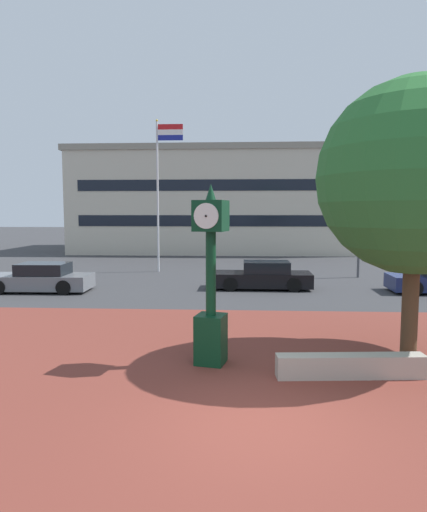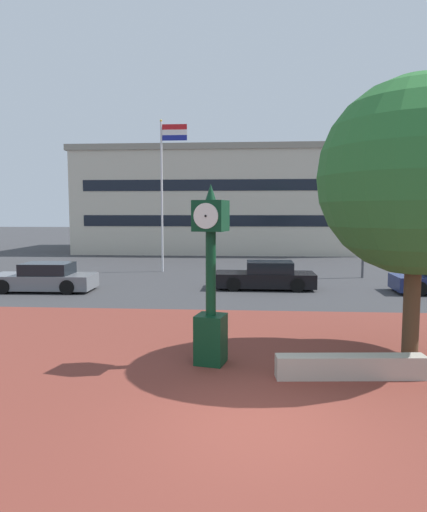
{
  "view_description": "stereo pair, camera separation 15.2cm",
  "coord_description": "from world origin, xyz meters",
  "px_view_note": "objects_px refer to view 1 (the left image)",
  "views": [
    {
      "loc": [
        -0.38,
        -7.35,
        3.54
      ],
      "look_at": [
        -0.96,
        3.11,
        2.53
      ],
      "focal_mm": 31.71,
      "sensor_mm": 36.0,
      "label": 1
    },
    {
      "loc": [
        -0.23,
        -7.34,
        3.54
      ],
      "look_at": [
        -0.96,
        3.11,
        2.53
      ],
      "focal_mm": 31.71,
      "sensor_mm": 36.0,
      "label": 2
    }
  ],
  "objects_px": {
    "civic_building": "(217,202)",
    "street_clock": "(211,284)",
    "car_street_near": "(40,279)",
    "street_lamp_post": "(360,200)",
    "plaza_tree": "(424,182)",
    "flagpole_primary": "(160,183)",
    "car_street_far": "(263,276)"
  },
  "relations": [
    {
      "from": "plaza_tree",
      "to": "car_street_far",
      "type": "xyz_separation_m",
      "value": [
        -3.31,
        9.69,
        -3.7
      ]
    },
    {
      "from": "car_street_near",
      "to": "civic_building",
      "type": "height_order",
      "value": "civic_building"
    },
    {
      "from": "car_street_far",
      "to": "civic_building",
      "type": "relative_size",
      "value": 0.18
    },
    {
      "from": "car_street_near",
      "to": "street_lamp_post",
      "type": "distance_m",
      "value": 16.68
    },
    {
      "from": "street_lamp_post",
      "to": "street_clock",
      "type": "bearing_deg",
      "value": -116.32
    },
    {
      "from": "car_street_far",
      "to": "street_clock",
      "type": "bearing_deg",
      "value": 171.07
    },
    {
      "from": "flagpole_primary",
      "to": "street_lamp_post",
      "type": "relative_size",
      "value": 1.3
    },
    {
      "from": "flagpole_primary",
      "to": "street_lamp_post",
      "type": "height_order",
      "value": "flagpole_primary"
    },
    {
      "from": "civic_building",
      "to": "flagpole_primary",
      "type": "bearing_deg",
      "value": -98.96
    },
    {
      "from": "street_clock",
      "to": "car_street_near",
      "type": "relative_size",
      "value": 0.9
    },
    {
      "from": "plaza_tree",
      "to": "car_street_near",
      "type": "height_order",
      "value": "plaza_tree"
    },
    {
      "from": "civic_building",
      "to": "car_street_near",
      "type": "bearing_deg",
      "value": -106.32
    },
    {
      "from": "car_street_far",
      "to": "civic_building",
      "type": "distance_m",
      "value": 22.7
    },
    {
      "from": "street_lamp_post",
      "to": "plaza_tree",
      "type": "bearing_deg",
      "value": -98.77
    },
    {
      "from": "plaza_tree",
      "to": "car_street_near",
      "type": "xyz_separation_m",
      "value": [
        -13.33,
        8.4,
        -3.7
      ]
    },
    {
      "from": "car_street_near",
      "to": "flagpole_primary",
      "type": "distance_m",
      "value": 9.47
    },
    {
      "from": "plaza_tree",
      "to": "street_lamp_post",
      "type": "relative_size",
      "value": 0.98
    },
    {
      "from": "street_clock",
      "to": "street_lamp_post",
      "type": "height_order",
      "value": "street_lamp_post"
    },
    {
      "from": "street_clock",
      "to": "civic_building",
      "type": "height_order",
      "value": "civic_building"
    },
    {
      "from": "street_clock",
      "to": "car_street_near",
      "type": "bearing_deg",
      "value": 144.66
    },
    {
      "from": "civic_building",
      "to": "street_clock",
      "type": "bearing_deg",
      "value": -87.55
    },
    {
      "from": "car_street_far",
      "to": "street_lamp_post",
      "type": "distance_m",
      "value": 7.59
    },
    {
      "from": "street_clock",
      "to": "car_street_far",
      "type": "relative_size",
      "value": 0.91
    },
    {
      "from": "street_lamp_post",
      "to": "car_street_far",
      "type": "bearing_deg",
      "value": -144.1
    },
    {
      "from": "plaza_tree",
      "to": "flagpole_primary",
      "type": "bearing_deg",
      "value": 120.4
    },
    {
      "from": "plaza_tree",
      "to": "street_lamp_post",
      "type": "bearing_deg",
      "value": 81.23
    },
    {
      "from": "flagpole_primary",
      "to": "street_clock",
      "type": "bearing_deg",
      "value": -76.3
    },
    {
      "from": "plaza_tree",
      "to": "flagpole_primary",
      "type": "xyz_separation_m",
      "value": [
        -9.06,
        15.44,
        0.97
      ]
    },
    {
      "from": "street_clock",
      "to": "flagpole_primary",
      "type": "height_order",
      "value": "flagpole_primary"
    },
    {
      "from": "plaza_tree",
      "to": "car_street_far",
      "type": "height_order",
      "value": "plaza_tree"
    },
    {
      "from": "car_street_far",
      "to": "street_lamp_post",
      "type": "xyz_separation_m",
      "value": [
        5.4,
        3.91,
        3.62
      ]
    },
    {
      "from": "street_lamp_post",
      "to": "flagpole_primary",
      "type": "bearing_deg",
      "value": 170.66
    }
  ]
}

